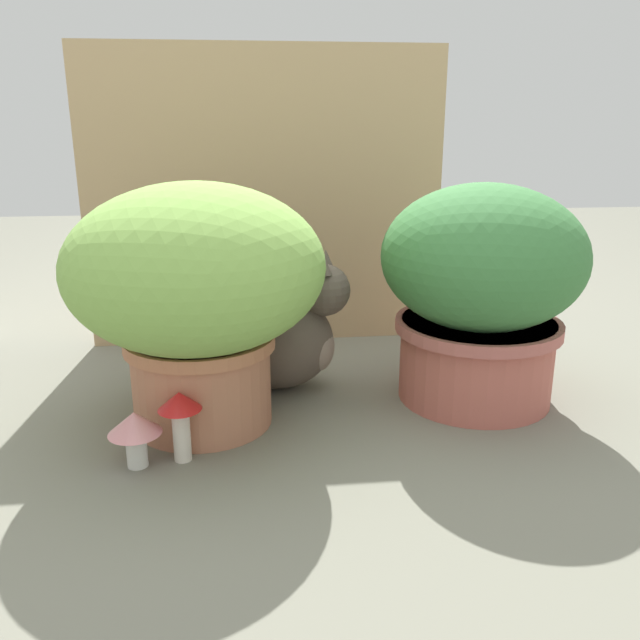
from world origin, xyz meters
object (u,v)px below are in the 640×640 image
leafy_planter (481,286)px  cat (282,335)px  grass_planter (197,286)px  mushroom_ornament_red (180,412)px  mushroom_ornament_pink (135,428)px

leafy_planter → cat: (-0.40, 0.10, -0.12)m
grass_planter → cat: bearing=43.6°
grass_planter → mushroom_ornament_red: 0.24m
leafy_planter → mushroom_ornament_red: bearing=-161.1°
cat → leafy_planter: bearing=-13.9°
leafy_planter → cat: 0.43m
grass_planter → leafy_planter: size_ratio=1.06×
mushroom_ornament_red → mushroom_ornament_pink: bearing=-170.4°
grass_planter → mushroom_ornament_red: grass_planter is taller
mushroom_ornament_pink → mushroom_ornament_red: mushroom_ornament_red is taller
mushroom_ornament_red → cat: bearing=57.7°
grass_planter → cat: 0.27m
grass_planter → mushroom_ornament_pink: (-0.10, -0.16, -0.20)m
cat → mushroom_ornament_red: cat is taller
leafy_planter → cat: size_ratio=1.22×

